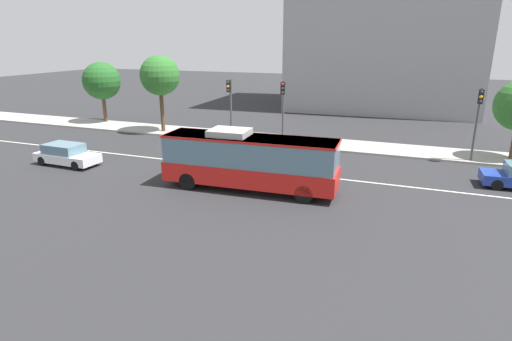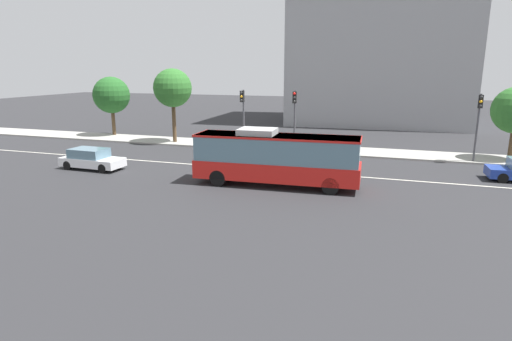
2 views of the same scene
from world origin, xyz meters
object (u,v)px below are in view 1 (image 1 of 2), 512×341
Objects in this scene: transit_bus at (249,159)px; street_tree_kerbside_right at (102,81)px; traffic_light_mid_block at (230,99)px; traffic_light_near_corner at (283,102)px; sedan_beige at (218,144)px; traffic_light_far_corner at (478,112)px; sedan_white at (66,155)px; street_tree_kerbside_left at (160,76)px.

street_tree_kerbside_right reaches higher than transit_bus.
street_tree_kerbside_right reaches higher than traffic_light_mid_block.
transit_bus is 10.93m from traffic_light_near_corner.
traffic_light_near_corner is at bearing -136.36° from sedan_beige.
traffic_light_mid_block and traffic_light_far_corner have the same top height.
traffic_light_far_corner reaches higher than sedan_white.
street_tree_kerbside_right is (-7.86, 13.43, 3.56)m from sedan_white.
street_tree_kerbside_left is 1.13× the size of street_tree_kerbside_right.
traffic_light_mid_block is 18.50m from traffic_light_far_corner.
sedan_beige is at bearing 125.25° from transit_bus.
street_tree_kerbside_left reaches higher than sedan_beige.
transit_bus is 2.22× the size of sedan_white.
traffic_light_mid_block is at bearing -84.90° from traffic_light_far_corner.
sedan_white is at bearing -92.06° from street_tree_kerbside_left.
traffic_light_far_corner is (17.79, 3.91, 2.84)m from sedan_beige.
street_tree_kerbside_left is (-8.03, 4.93, 4.46)m from sedan_beige.
street_tree_kerbside_left reaches higher than sedan_white.
sedan_beige is at bearing -22.95° from street_tree_kerbside_right.
street_tree_kerbside_left reaches higher than transit_bus.
street_tree_kerbside_right reaches higher than sedan_beige.
traffic_light_mid_block is at bearing 116.49° from transit_bus.
traffic_light_mid_block is (-4.58, -0.09, 0.00)m from traffic_light_near_corner.
traffic_light_mid_block is 1.00× the size of traffic_light_far_corner.
transit_bus is 2.21× the size of sedan_beige.
street_tree_kerbside_left is at bearing 89.47° from sedan_white.
traffic_light_far_corner is 25.90m from street_tree_kerbside_left.
traffic_light_far_corner is 0.74× the size of street_tree_kerbside_left.
traffic_light_near_corner is at bearing -8.19° from street_tree_kerbside_right.
sedan_beige is at bearing -48.93° from traffic_light_near_corner.
sedan_white is 16.45m from traffic_light_near_corner.
sedan_beige is 18.44m from traffic_light_far_corner.
traffic_light_near_corner is 20.40m from street_tree_kerbside_right.
street_tree_kerbside_left reaches higher than traffic_light_mid_block.
transit_bus is 1.94× the size of traffic_light_far_corner.
sedan_white is at bearing 176.53° from transit_bus.
street_tree_kerbside_right is (-16.31, 6.90, 3.56)m from sedan_beige.
traffic_light_mid_block is (7.74, 10.44, 2.84)m from sedan_white.
sedan_beige is 0.65× the size of street_tree_kerbside_left.
street_tree_kerbside_left is 8.55m from street_tree_kerbside_right.
traffic_light_near_corner is 4.58m from traffic_light_mid_block.
sedan_white is at bearing 35.44° from sedan_beige.
street_tree_kerbside_right is (-34.10, 3.00, 0.72)m from traffic_light_far_corner.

